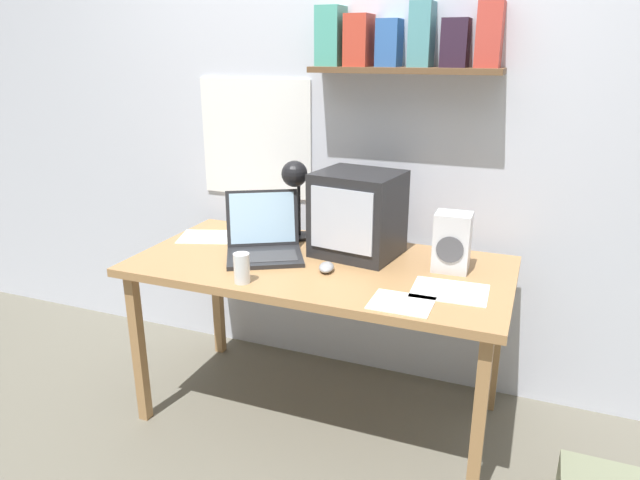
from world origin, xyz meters
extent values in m
plane|color=#666254|center=(0.00, 0.00, 0.00)|extent=(12.00, 12.00, 0.00)
cube|color=silver|center=(0.00, 0.50, 1.30)|extent=(5.60, 0.06, 2.60)
cube|color=white|center=(-0.53, 0.46, 1.17)|extent=(0.60, 0.01, 0.58)
cube|color=brown|center=(0.23, 0.38, 1.51)|extent=(0.82, 0.18, 0.02)
cube|color=teal|center=(-0.11, 0.40, 1.65)|extent=(0.11, 0.13, 0.25)
cube|color=#C33E2C|center=(0.02, 0.40, 1.63)|extent=(0.10, 0.14, 0.22)
cube|color=#3161B0|center=(0.15, 0.41, 1.62)|extent=(0.10, 0.12, 0.19)
cube|color=teal|center=(0.29, 0.41, 1.65)|extent=(0.09, 0.13, 0.26)
cube|color=#2C1B2E|center=(0.43, 0.41, 1.62)|extent=(0.11, 0.12, 0.19)
cube|color=#C34036|center=(0.57, 0.41, 1.65)|extent=(0.10, 0.12, 0.25)
cube|color=#A47749|center=(0.00, 0.00, 0.72)|extent=(1.57, 0.78, 0.03)
cube|color=#A47749|center=(-0.72, -0.33, 0.35)|extent=(0.04, 0.05, 0.71)
cube|color=#A47749|center=(0.72, -0.33, 0.35)|extent=(0.04, 0.05, 0.71)
cube|color=#A47749|center=(-0.72, 0.33, 0.35)|extent=(0.04, 0.05, 0.71)
cube|color=#A47749|center=(0.72, 0.33, 0.35)|extent=(0.04, 0.05, 0.71)
cube|color=#232326|center=(0.11, 0.16, 0.92)|extent=(0.38, 0.35, 0.36)
cube|color=silver|center=(0.09, 0.01, 0.93)|extent=(0.28, 0.05, 0.26)
cube|color=#232326|center=(-0.24, -0.05, 0.75)|extent=(0.40, 0.37, 0.02)
cube|color=#38383A|center=(-0.23, -0.06, 0.76)|extent=(0.30, 0.25, 0.00)
cube|color=#232326|center=(-0.31, 0.09, 0.88)|extent=(0.31, 0.22, 0.24)
cube|color=#A5CAE7|center=(-0.31, 0.09, 0.88)|extent=(0.28, 0.20, 0.22)
cylinder|color=black|center=(-0.21, 0.27, 0.75)|extent=(0.12, 0.12, 0.01)
cylinder|color=black|center=(-0.21, 0.27, 0.91)|extent=(0.02, 0.02, 0.31)
sphere|color=black|center=(-0.20, 0.20, 1.06)|extent=(0.12, 0.12, 0.12)
cylinder|color=white|center=(-0.20, -0.31, 0.80)|extent=(0.06, 0.06, 0.12)
cylinder|color=#CC3D47|center=(-0.20, -0.31, 0.78)|extent=(0.05, 0.05, 0.08)
cube|color=silver|center=(0.52, 0.12, 0.86)|extent=(0.14, 0.12, 0.24)
cylinder|color=#4C4C51|center=(0.53, 0.05, 0.85)|extent=(0.11, 0.01, 0.11)
ellipsoid|color=gray|center=(0.06, -0.08, 0.76)|extent=(0.09, 0.12, 0.03)
cube|color=white|center=(-0.61, 0.12, 0.74)|extent=(0.35, 0.29, 0.00)
cube|color=white|center=(0.42, -0.27, 0.74)|extent=(0.22, 0.18, 0.00)
cube|color=white|center=(0.56, -0.11, 0.74)|extent=(0.28, 0.22, 0.00)
cube|color=white|center=(-0.42, 0.21, 0.74)|extent=(0.25, 0.19, 0.00)
camera|label=1|loc=(0.83, -2.09, 1.59)|focal=32.00mm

